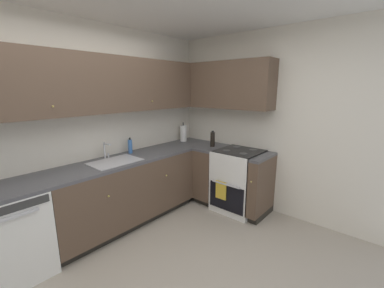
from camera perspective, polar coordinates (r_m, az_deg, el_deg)
The scene contains 15 objects.
wall_back at distance 3.31m, azimuth -25.26°, elevation 2.81°, with size 4.19×0.05×2.58m, color silver.
wall_right at distance 3.70m, azimuth 18.03°, elevation 4.34°, with size 0.05×3.22×2.58m, color silver.
dishwasher at distance 3.03m, azimuth -36.29°, elevation -16.51°, with size 0.60×0.63×0.86m.
lower_cabinets_back at distance 3.48m, azimuth -14.80°, elevation -10.60°, with size 1.99×0.62×0.86m.
countertop_back at distance 3.33m, azimuth -15.24°, elevation -3.58°, with size 3.20×0.60×0.04m, color #4C4C51.
lower_cabinets_right at distance 3.87m, azimuth 7.95°, elevation -7.84°, with size 0.62×1.08×0.86m.
countertop_right at distance 3.74m, azimuth 8.14°, elevation -1.47°, with size 0.60×1.08×0.03m.
oven_range at distance 3.78m, azimuth 10.63°, elevation -8.11°, with size 0.68×0.62×1.05m.
upper_cabinets_back at distance 3.24m, azimuth -20.07°, elevation 12.72°, with size 2.88×0.34×0.68m.
upper_cabinets_right at distance 3.87m, azimuth 6.81°, elevation 13.27°, with size 0.32×1.60×0.68m.
sink at distance 3.23m, azimuth -17.21°, elevation -4.62°, with size 0.60×0.40×0.10m.
faucet at distance 3.36m, azimuth -19.22°, elevation -1.11°, with size 0.07×0.16×0.21m.
soap_bottle at distance 3.57m, azimuth -14.02°, elevation -0.50°, with size 0.06×0.06×0.22m.
paper_towel_roll at distance 4.24m, azimuth -2.01°, elevation 2.48°, with size 0.11×0.11×0.33m.
oil_bottle at distance 3.86m, azimuth 4.75°, elevation 1.10°, with size 0.07×0.07×0.25m.
Camera 1 is at (-1.31, -1.41, 1.79)m, focal length 23.22 mm.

